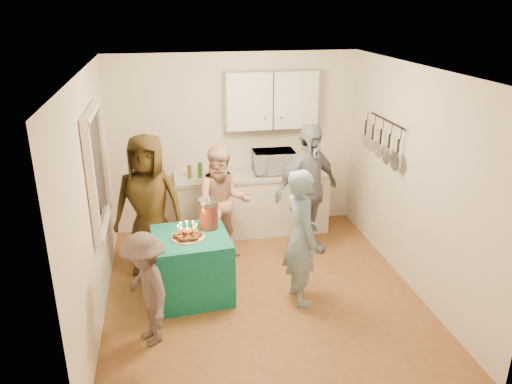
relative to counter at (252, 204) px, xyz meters
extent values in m
plane|color=brown|center=(-0.20, -1.70, -0.43)|extent=(4.00, 4.00, 0.00)
plane|color=white|center=(-0.20, -1.70, 2.17)|extent=(4.00, 4.00, 0.00)
plane|color=silver|center=(-0.20, 0.30, 0.87)|extent=(3.60, 3.60, 0.00)
plane|color=silver|center=(-2.00, -1.70, 0.87)|extent=(4.00, 4.00, 0.00)
plane|color=silver|center=(1.60, -1.70, 0.87)|extent=(4.00, 4.00, 0.00)
cube|color=black|center=(-1.97, -1.40, 1.12)|extent=(0.04, 1.00, 1.20)
cube|color=white|center=(0.00, 0.00, 0.00)|extent=(2.20, 0.58, 0.86)
cube|color=beige|center=(0.00, 0.00, 0.46)|extent=(2.24, 0.62, 0.05)
cube|color=white|center=(0.30, 0.15, 1.52)|extent=(1.30, 0.30, 0.80)
cube|color=black|center=(1.52, -1.00, 1.17)|extent=(0.12, 1.00, 0.60)
imported|color=white|center=(0.32, 0.00, 0.64)|extent=(0.60, 0.41, 0.33)
cube|color=#10705E|center=(-1.00, -1.58, -0.05)|extent=(0.92, 0.92, 0.76)
cylinder|color=#AD210D|center=(-0.77, -1.40, 0.50)|extent=(0.22, 0.22, 0.34)
imported|color=#7797AE|center=(0.20, -1.91, 0.37)|extent=(0.44, 0.62, 1.59)
imported|color=brown|center=(-1.46, -0.87, 0.46)|extent=(0.99, 0.77, 1.79)
imported|color=tan|center=(-0.52, -0.72, 0.34)|extent=(0.76, 0.59, 1.55)
imported|color=#0F1634|center=(0.60, -0.79, 0.47)|extent=(1.14, 0.87, 1.80)
imported|color=#504240|center=(-1.50, -2.37, 0.17)|extent=(0.71, 0.89, 1.20)
camera|label=1|loc=(-1.22, -6.73, 2.82)|focal=35.00mm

